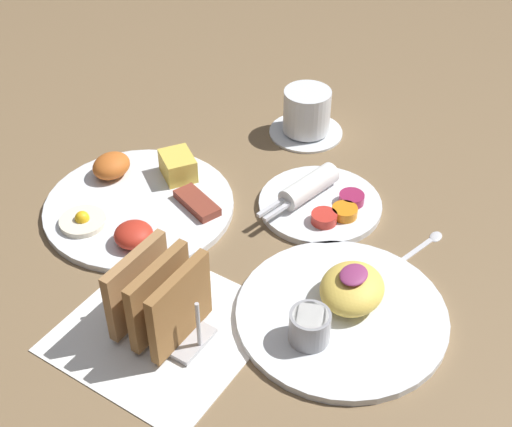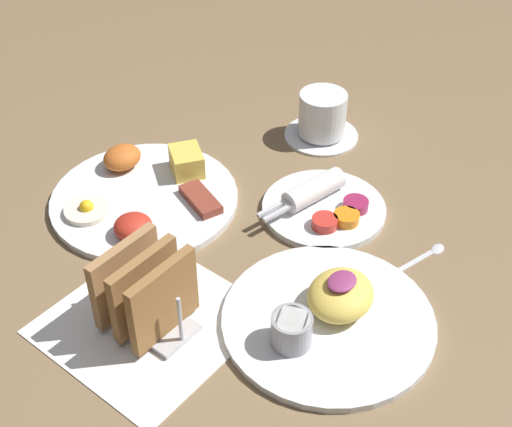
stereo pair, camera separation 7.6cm
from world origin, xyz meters
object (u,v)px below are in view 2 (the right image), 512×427
Objects in this scene: plate_breakfast at (145,194)px; plate_condiments at (323,205)px; toast_rack at (145,292)px; coffee_cup at (322,118)px; plate_foreground at (328,314)px.

plate_breakfast reaches higher than plate_condiments.
plate_breakfast is at bearing 46.92° from toast_rack.
plate_condiments is 1.51× the size of coffee_cup.
coffee_cup is at bearing 35.88° from plate_foreground.
plate_foreground is 0.22m from toast_rack.
toast_rack is (-0.30, 0.04, 0.04)m from plate_condiments.
plate_foreground is (-0.03, -0.34, 0.00)m from plate_breakfast.
plate_foreground reaches higher than plate_breakfast.
coffee_cup is at bearing 8.64° from toast_rack.
plate_foreground is (-0.17, -0.12, 0.00)m from plate_condiments.
plate_condiments is 0.31m from toast_rack.
plate_condiments is at bearing 36.05° from plate_foreground.
coffee_cup reaches higher than plate_breakfast.
plate_foreground is at bearing -51.44° from toast_rack.
plate_breakfast is 0.26m from plate_condiments.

